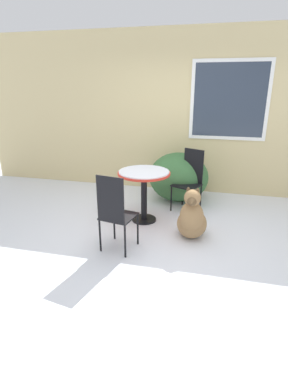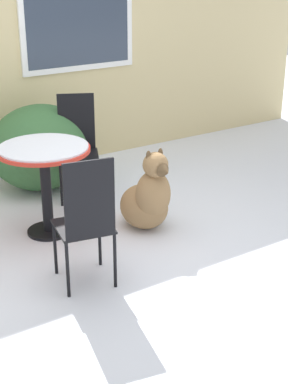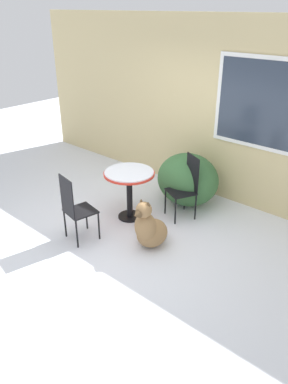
{
  "view_description": "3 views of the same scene",
  "coord_description": "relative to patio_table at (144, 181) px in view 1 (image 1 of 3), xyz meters",
  "views": [
    {
      "loc": [
        0.66,
        -3.39,
        1.94
      ],
      "look_at": [
        -0.32,
        0.63,
        0.45
      ],
      "focal_mm": 28.0,
      "sensor_mm": 36.0,
      "label": 1
    },
    {
      "loc": [
        -2.1,
        -3.59,
        2.24
      ],
      "look_at": [
        0.43,
        0.28,
        0.32
      ],
      "focal_mm": 55.0,
      "sensor_mm": 36.0,
      "label": 2
    },
    {
      "loc": [
        3.18,
        -3.01,
        2.97
      ],
      "look_at": [
        0.0,
        0.6,
        0.55
      ],
      "focal_mm": 35.0,
      "sensor_mm": 36.0,
      "label": 3
    }
  ],
  "objects": [
    {
      "name": "ground_plane",
      "position": [
        0.32,
        -0.63,
        -0.62
      ],
      "size": [
        16.0,
        16.0,
        0.0
      ],
      "primitive_type": "plane",
      "color": "white"
    },
    {
      "name": "house_wall",
      "position": [
        0.36,
        1.57,
        0.83
      ],
      "size": [
        8.0,
        0.1,
        2.87
      ],
      "color": "#D1BC84",
      "rests_on": "ground_plane"
    },
    {
      "name": "shrub_left",
      "position": [
        0.38,
        0.97,
        -0.19
      ],
      "size": [
        1.03,
        0.91,
        0.85
      ],
      "color": "#386638",
      "rests_on": "ground_plane"
    },
    {
      "name": "patio_chair_far_side",
      "position": [
        -0.12,
        -0.94,
        -0.1
      ],
      "size": [
        0.44,
        0.44,
        0.98
      ],
      "rotation": [
        0.0,
        0.0,
        2.95
      ],
      "color": "black",
      "rests_on": "ground_plane"
    },
    {
      "name": "patio_table",
      "position": [
        0.0,
        0.0,
        0.0
      ],
      "size": [
        0.76,
        0.76,
        0.77
      ],
      "color": "black",
      "rests_on": "ground_plane"
    },
    {
      "name": "dog",
      "position": [
        0.74,
        -0.4,
        -0.34
      ],
      "size": [
        0.4,
        0.67,
        0.75
      ],
      "rotation": [
        0.0,
        0.0,
        0.0
      ],
      "color": "#937047",
      "rests_on": "ground_plane"
    },
    {
      "name": "patio_chair_near_table",
      "position": [
        0.61,
        0.6,
        -0.1
      ],
      "size": [
        0.51,
        0.51,
        0.98
      ],
      "rotation": [
        0.0,
        0.0,
        -0.45
      ],
      "color": "black",
      "rests_on": "ground_plane"
    }
  ]
}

